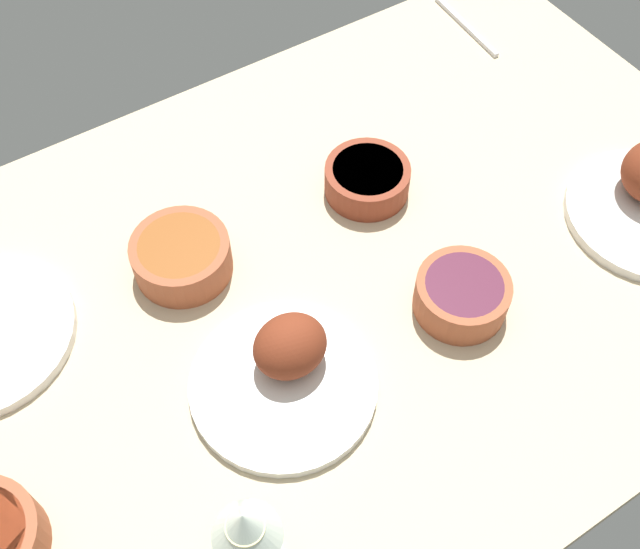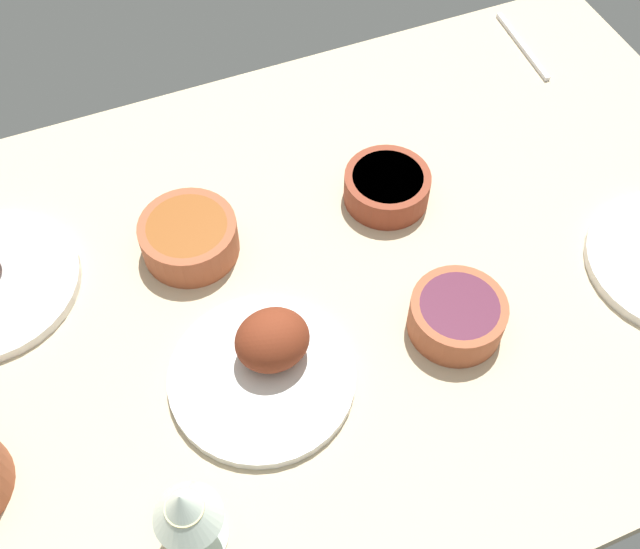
# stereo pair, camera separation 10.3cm
# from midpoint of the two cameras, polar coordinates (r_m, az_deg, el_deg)

# --- Properties ---
(dining_table) EXTENTS (1.40, 0.90, 0.04)m
(dining_table) POSITION_cam_midpoint_polar(r_m,az_deg,el_deg) (1.07, 2.77, -1.42)
(dining_table) COLOR #C6B28E
(dining_table) RESTS_ON ground
(plate_center_main) EXTENTS (0.24, 0.24, 0.09)m
(plate_center_main) POSITION_cam_midpoint_polar(r_m,az_deg,el_deg) (0.96, -0.99, -6.86)
(plate_center_main) COLOR silver
(plate_center_main) RESTS_ON dining_table
(bowl_onions) EXTENTS (0.13, 0.13, 0.05)m
(bowl_onions) POSITION_cam_midpoint_polar(r_m,az_deg,el_deg) (1.01, 13.19, -3.22)
(bowl_onions) COLOR #A35133
(bowl_onions) RESTS_ON dining_table
(bowl_soup) EXTENTS (0.14, 0.14, 0.06)m
(bowl_soup) POSITION_cam_midpoint_polar(r_m,az_deg,el_deg) (1.07, -7.13, 2.66)
(bowl_soup) COLOR #A35133
(bowl_soup) RESTS_ON dining_table
(bowl_potatoes) EXTENTS (0.13, 0.13, 0.05)m
(bowl_potatoes) POSITION_cam_midpoint_polar(r_m,az_deg,el_deg) (1.13, 7.69, 6.44)
(bowl_potatoes) COLOR brown
(bowl_potatoes) RESTS_ON dining_table
(wine_glass) EXTENTS (0.08, 0.08, 0.14)m
(wine_glass) POSITION_cam_midpoint_polar(r_m,az_deg,el_deg) (0.81, -6.41, -17.49)
(wine_glass) COLOR silver
(wine_glass) RESTS_ON dining_table
(fork_loose) EXTENTS (0.02, 0.19, 0.01)m
(fork_loose) POSITION_cam_midpoint_polar(r_m,az_deg,el_deg) (1.45, 17.08, 16.03)
(fork_loose) COLOR silver
(fork_loose) RESTS_ON dining_table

